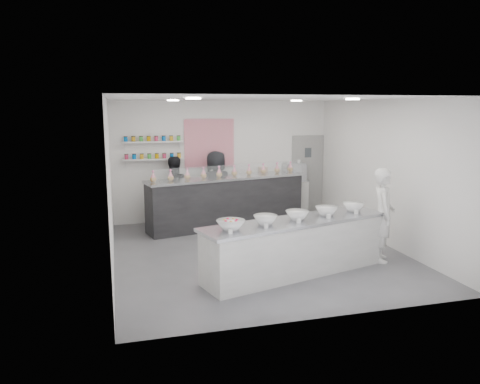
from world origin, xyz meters
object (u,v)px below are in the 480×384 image
(back_bar, at_px, (227,202))
(staff_left, at_px, (173,191))
(espresso_machine, at_px, (294,172))
(espresso_ledge, at_px, (283,199))
(woman_prep, at_px, (383,215))
(staff_right, at_px, (216,188))
(prep_counter, at_px, (296,247))

(back_bar, xyz_separation_m, staff_left, (-1.23, 0.42, 0.24))
(staff_left, bearing_deg, espresso_machine, 169.06)
(espresso_ledge, distance_m, woman_prep, 3.88)
(staff_left, height_order, staff_right, staff_right)
(espresso_machine, bearing_deg, woman_prep, -86.14)
(prep_counter, relative_size, espresso_machine, 6.31)
(espresso_ledge, distance_m, staff_left, 2.90)
(prep_counter, xyz_separation_m, woman_prep, (1.80, 0.24, 0.40))
(espresso_ledge, distance_m, espresso_machine, 0.75)
(back_bar, distance_m, woman_prep, 3.91)
(espresso_ledge, bearing_deg, staff_left, -176.42)
(espresso_ledge, height_order, staff_left, staff_left)
(prep_counter, bearing_deg, staff_left, 97.19)
(back_bar, relative_size, espresso_machine, 7.04)
(back_bar, height_order, woman_prep, woman_prep)
(prep_counter, relative_size, woman_prep, 2.00)
(back_bar, xyz_separation_m, woman_prep, (2.20, -3.22, 0.27))
(back_bar, bearing_deg, staff_right, 106.80)
(woman_prep, relative_size, staff_left, 1.04)
(espresso_ledge, relative_size, staff_left, 0.77)
(staff_right, bearing_deg, staff_left, -16.10)
(staff_left, bearing_deg, staff_right, 161.08)
(prep_counter, relative_size, back_bar, 0.90)
(prep_counter, relative_size, espresso_ledge, 2.69)
(prep_counter, bearing_deg, espresso_ledge, 57.29)
(back_bar, height_order, staff_right, staff_right)
(back_bar, height_order, staff_left, staff_left)
(staff_right, bearing_deg, prep_counter, 87.41)
(back_bar, xyz_separation_m, espresso_ledge, (1.65, 0.60, -0.12))
(espresso_machine, distance_m, staff_right, 2.16)
(back_bar, bearing_deg, espresso_machine, 4.60)
(prep_counter, relative_size, staff_right, 1.94)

